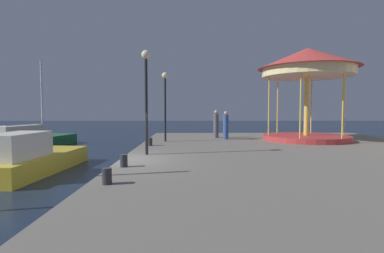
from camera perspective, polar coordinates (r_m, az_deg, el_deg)
The scene contains 12 objects.
ground_plane at distance 11.16m, azimuth -14.10°, elevation -10.43°, with size 120.00×120.00×0.00m, color #162338.
quay_dock at distance 11.99m, azimuth 25.43°, elevation -7.74°, with size 15.55×24.69×0.80m, color slate.
motorboat_yellow at distance 13.67m, azimuth -29.29°, elevation -5.52°, with size 2.46×5.91×1.75m.
sailboat_green at distance 22.41m, azimuth -29.60°, elevation -2.32°, with size 3.57×7.49×6.19m.
carousel at distance 18.83m, azimuth 21.85°, elevation 10.08°, with size 5.86×5.86×5.52m.
lamp_post_mid_promenade at distance 11.95m, azimuth -9.06°, elevation 8.41°, with size 0.36×0.36×4.24m.
lamp_post_far_end at distance 16.80m, azimuth -5.34°, elevation 6.44°, with size 0.36×0.36×3.99m.
bollard_center at distance 14.93m, azimuth -8.30°, elevation -3.01°, with size 0.24×0.24×0.40m, color #2D2D33.
bollard_south at distance 9.57m, azimuth -13.34°, elevation -6.60°, with size 0.24×0.24×0.40m, color #2D2D33.
bollard_north at distance 7.49m, azimuth -16.49°, elevation -9.40°, with size 0.24×0.24×0.40m, color #2D2D33.
person_mid_promenade at distance 18.24m, azimuth 6.69°, elevation 0.10°, with size 0.34×0.34×1.76m.
person_by_the_water at distance 19.01m, azimuth 4.78°, elevation 0.33°, with size 0.34×0.34×1.82m.
Camera 1 is at (2.52, -10.55, 2.63)m, focal length 26.97 mm.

